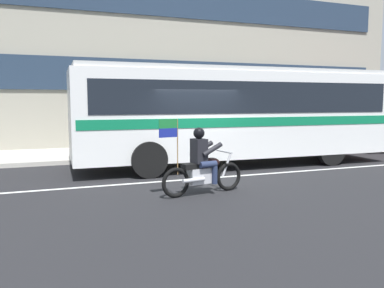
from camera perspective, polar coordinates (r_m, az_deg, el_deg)
The scene contains 7 objects.
ground_plane at distance 11.57m, azimuth 0.80°, elevation -4.49°, with size 60.00×60.00×0.00m, color black.
sidewalk_curb at distance 16.36m, azimuth -5.66°, elevation -1.08°, with size 28.00×3.80×0.15m, color #B7B2A8.
lane_center_stripe at distance 11.02m, azimuth 1.93°, elevation -5.02°, with size 26.60×0.14×0.01m, color silver.
office_building_facade at distance 18.63m, azimuth -7.66°, elevation 14.33°, with size 28.00×0.89×9.56m.
transit_bus at distance 13.23m, azimuth 6.57°, elevation 5.03°, with size 10.82×2.80×3.22m.
motorcycle_with_rider at distance 9.07m, azimuth 1.54°, elevation -3.23°, with size 2.17×0.72×1.78m.
fire_hydrant at distance 15.65m, azimuth -0.65°, elevation 0.26°, with size 0.22×0.30×0.75m.
Camera 1 is at (-4.10, -10.60, 2.17)m, focal length 36.48 mm.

